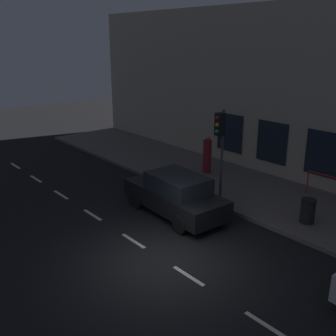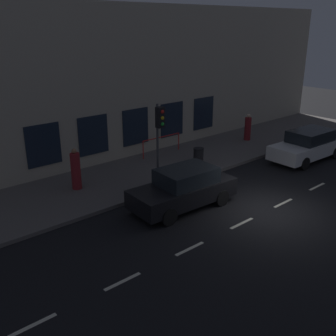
% 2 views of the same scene
% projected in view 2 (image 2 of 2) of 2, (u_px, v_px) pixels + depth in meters
% --- Properties ---
extents(ground_plane, '(60.00, 60.00, 0.00)m').
position_uv_depth(ground_plane, '(268.00, 210.00, 15.20)').
color(ground_plane, black).
extents(sidewalk, '(4.50, 32.00, 0.15)m').
position_uv_depth(sidewalk, '(163.00, 167.00, 19.61)').
color(sidewalk, '#5B5654').
rests_on(sidewalk, ground).
extents(building_facade, '(0.65, 32.00, 7.73)m').
position_uv_depth(building_facade, '(131.00, 84.00, 20.11)').
color(building_facade, '#B2A893').
rests_on(building_facade, ground).
extents(lane_centre_line, '(0.12, 27.20, 0.01)m').
position_uv_depth(lane_centre_line, '(283.00, 203.00, 15.82)').
color(lane_centre_line, beige).
rests_on(lane_centre_line, ground).
extents(traffic_light, '(0.45, 0.32, 3.58)m').
position_uv_depth(traffic_light, '(159.00, 127.00, 16.09)').
color(traffic_light, '#424244').
rests_on(traffic_light, sidewalk).
extents(parked_car_0, '(1.99, 4.65, 1.58)m').
position_uv_depth(parked_car_0, '(308.00, 145.00, 20.63)').
color(parked_car_0, silver).
rests_on(parked_car_0, ground).
extents(parked_car_1, '(1.99, 4.34, 1.58)m').
position_uv_depth(parked_car_1, '(184.00, 188.00, 15.22)').
color(parked_car_1, black).
rests_on(parked_car_1, ground).
extents(pedestrian_0, '(0.53, 0.53, 1.59)m').
position_uv_depth(pedestrian_0, '(248.00, 128.00, 23.67)').
color(pedestrian_0, maroon).
rests_on(pedestrian_0, sidewalk).
extents(pedestrian_1, '(0.44, 0.44, 1.78)m').
position_uv_depth(pedestrian_1, '(76.00, 170.00, 16.57)').
color(pedestrian_1, maroon).
rests_on(pedestrian_1, sidewalk).
extents(trash_bin, '(0.52, 0.52, 0.85)m').
position_uv_depth(trash_bin, '(198.00, 156.00, 19.56)').
color(trash_bin, black).
rests_on(trash_bin, sidewalk).
extents(red_railing, '(0.05, 2.53, 0.97)m').
position_uv_depth(red_railing, '(161.00, 141.00, 21.04)').
color(red_railing, red).
rests_on(red_railing, sidewalk).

